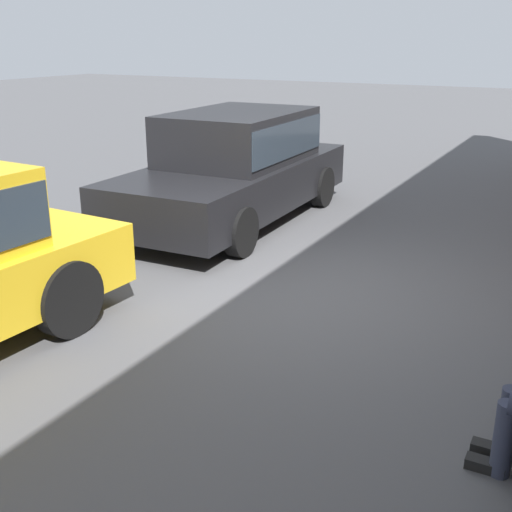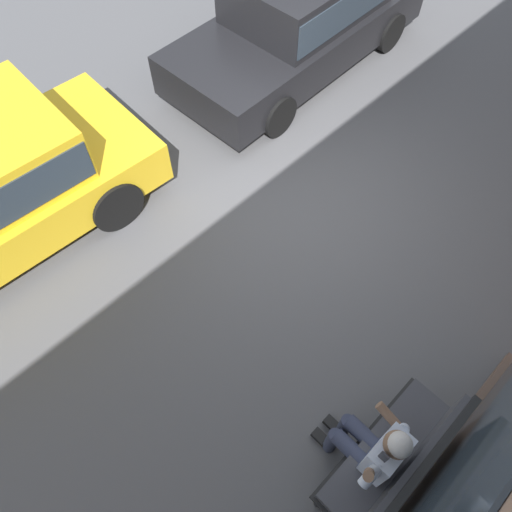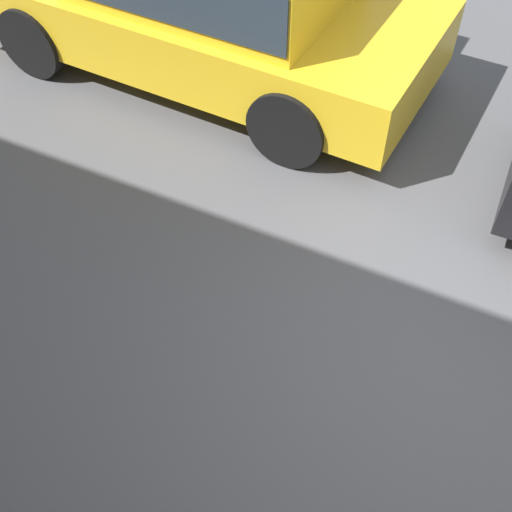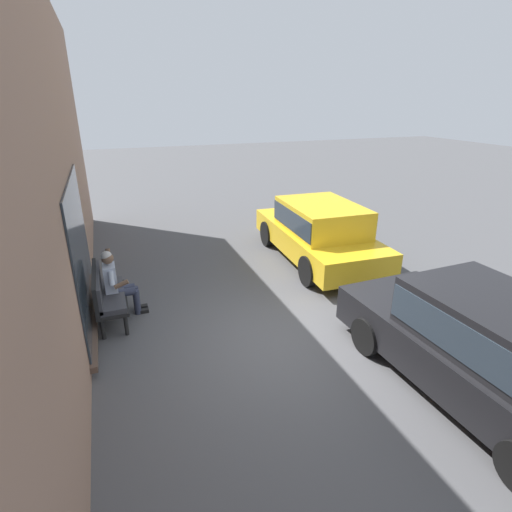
% 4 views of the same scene
% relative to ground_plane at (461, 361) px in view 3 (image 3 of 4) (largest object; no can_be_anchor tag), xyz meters
% --- Properties ---
extents(ground_plane, '(60.00, 60.00, 0.00)m').
position_rel_ground_plane_xyz_m(ground_plane, '(0.00, 0.00, 0.00)').
color(ground_plane, '#4C4C4F').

